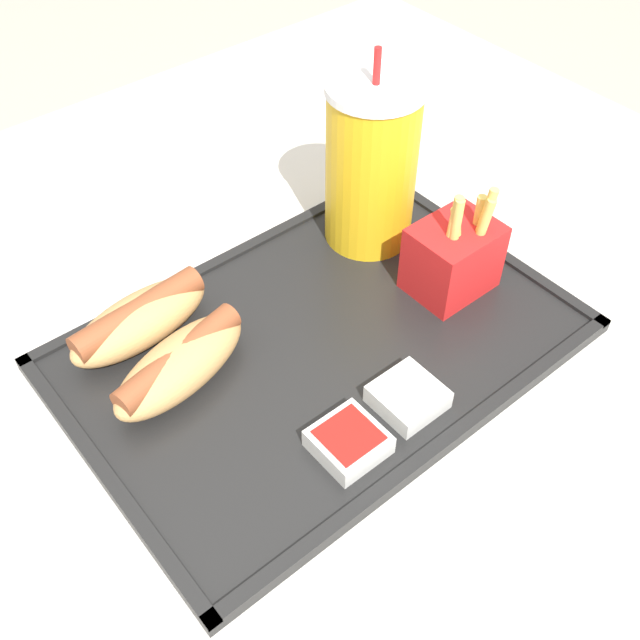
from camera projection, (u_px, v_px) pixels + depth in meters
The scene contains 9 objects.
ground_plane at pixel (317, 619), 1.23m from camera, with size 8.00×8.00×0.00m, color #ADA393.
dining_table at pixel (316, 512), 0.98m from camera, with size 1.16×1.06×0.70m.
food_tray at pixel (320, 345), 0.70m from camera, with size 0.46×0.32×0.01m.
soda_cup at pixel (371, 165), 0.74m from camera, with size 0.10×0.10×0.21m.
hot_dog_far at pixel (139, 319), 0.68m from camera, with size 0.15×0.07×0.05m.
hot_dog_near at pixel (180, 364), 0.65m from camera, with size 0.15×0.09×0.04m.
fries_carton at pixel (454, 256), 0.72m from camera, with size 0.08×0.06×0.12m.
sauce_cup_mayo at pixel (412, 393), 0.64m from camera, with size 0.05×0.05×0.02m.
sauce_cup_ketchup at pixel (349, 441), 0.61m from camera, with size 0.05×0.05×0.02m.
Camera 1 is at (-0.31, -0.38, 1.23)m, focal length 42.00 mm.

